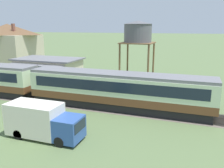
{
  "coord_description": "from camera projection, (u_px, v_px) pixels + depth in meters",
  "views": [
    {
      "loc": [
        -2.17,
        -22.93,
        8.61
      ],
      "look_at": [
        -11.75,
        3.92,
        1.69
      ],
      "focal_mm": 38.0,
      "sensor_mm": 36.0,
      "label": 1
    }
  ],
  "objects": [
    {
      "name": "railway_track",
      "position": [
        79.0,
        104.0,
        27.07
      ],
      "size": [
        111.97,
        3.6,
        0.04
      ],
      "color": "#665B51",
      "rests_on": "ground_plane"
    },
    {
      "name": "passenger_train",
      "position": [
        120.0,
        89.0,
        24.98
      ],
      "size": [
        61.66,
        3.15,
        3.93
      ],
      "color": "brown",
      "rests_on": "ground_plane"
    },
    {
      "name": "water_tower",
      "position": [
        138.0,
        33.0,
        35.72
      ],
      "size": [
        4.82,
        4.82,
        9.49
      ],
      "color": "brown",
      "rests_on": "ground_plane"
    },
    {
      "name": "station_house_brown_roof",
      "position": [
        9.0,
        44.0,
        54.65
      ],
      "size": [
        13.23,
        10.43,
        9.24
      ],
      "color": "#BCB293",
      "rests_on": "ground_plane"
    },
    {
      "name": "station_building",
      "position": [
        49.0,
        69.0,
        38.6
      ],
      "size": [
        10.53,
        7.55,
        3.63
      ],
      "color": "beige",
      "rests_on": "ground_plane"
    },
    {
      "name": "ground_plane",
      "position": [
        215.0,
        120.0,
        22.32
      ],
      "size": [
        600.0,
        600.0,
        0.0
      ],
      "primitive_type": "plane",
      "color": "#566B42"
    },
    {
      "name": "delivery_truck_blue",
      "position": [
        42.0,
        121.0,
        18.66
      ],
      "size": [
        6.19,
        2.21,
        2.76
      ],
      "color": "#2D519E",
      "rests_on": "ground_plane"
    }
  ]
}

